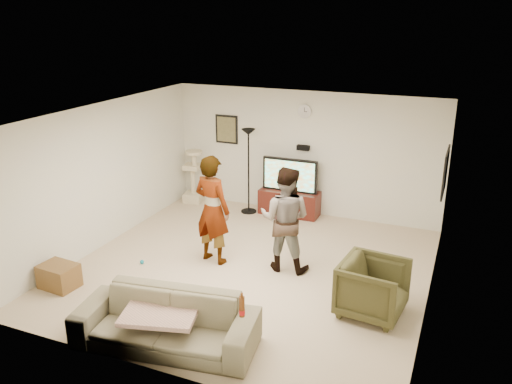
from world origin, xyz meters
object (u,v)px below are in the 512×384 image
at_px(floor_lamp, 249,172).
at_px(armchair, 373,288).
at_px(person_right, 285,219).
at_px(cat_tree, 193,176).
at_px(tv, 290,175).
at_px(beer_bottle, 242,307).
at_px(sofa, 166,321).
at_px(person_left, 212,210).
at_px(side_table, 59,276).
at_px(tv_stand, 289,203).

relative_size(floor_lamp, armchair, 2.02).
bearing_deg(person_right, cat_tree, -40.84).
bearing_deg(person_right, tv, -76.46).
bearing_deg(cat_tree, person_right, -37.07).
height_order(floor_lamp, beer_bottle, floor_lamp).
relative_size(floor_lamp, sofa, 0.78).
height_order(floor_lamp, sofa, floor_lamp).
relative_size(person_left, side_table, 3.33).
height_order(tv, side_table, tv).
xyz_separation_m(person_right, armchair, (1.56, -0.81, -0.46)).
xyz_separation_m(cat_tree, person_left, (1.71, -2.38, 0.32)).
relative_size(person_right, beer_bottle, 6.81).
distance_m(tv_stand, tv, 0.59).
height_order(armchair, side_table, armchair).
distance_m(tv_stand, sofa, 4.78).
relative_size(person_right, armchair, 1.98).
distance_m(person_right, armchair, 1.82).
xyz_separation_m(tv, floor_lamp, (-0.82, -0.19, 0.03)).
relative_size(tv_stand, floor_lamp, 0.70).
bearing_deg(sofa, cat_tree, 107.09).
bearing_deg(person_left, armchair, -179.98).
bearing_deg(beer_bottle, floor_lamp, 112.62).
xyz_separation_m(person_left, person_right, (1.18, 0.20, -0.06)).
relative_size(tv_stand, armchair, 1.42).
bearing_deg(armchair, person_right, 68.87).
xyz_separation_m(tv, side_table, (-2.20, -4.16, -0.66)).
height_order(tv, floor_lamp, floor_lamp).
distance_m(tv, beer_bottle, 4.90).
xyz_separation_m(cat_tree, sofa, (2.24, -4.68, -0.26)).
bearing_deg(tv_stand, person_right, -72.68).
relative_size(tv_stand, beer_bottle, 4.87).
relative_size(person_left, beer_bottle, 7.25).
xyz_separation_m(tv_stand, side_table, (-2.20, -4.16, -0.07)).
relative_size(tv, sofa, 0.51).
height_order(sofa, armchair, armchair).
height_order(tv, person_left, person_left).
bearing_deg(tv, beer_bottle, -77.15).
distance_m(sofa, side_table, 2.35).
relative_size(floor_lamp, cat_tree, 1.49).
distance_m(person_right, side_table, 3.53).
bearing_deg(floor_lamp, person_right, -53.68).
bearing_deg(cat_tree, sofa, -64.44).
height_order(beer_bottle, side_table, beer_bottle).
height_order(cat_tree, armchair, cat_tree).
height_order(cat_tree, person_right, person_right).
bearing_deg(cat_tree, floor_lamp, -4.38).
relative_size(tv_stand, cat_tree, 1.04).
distance_m(tv_stand, person_right, 2.45).
distance_m(tv_stand, side_table, 4.71).
bearing_deg(side_table, floor_lamp, 70.81).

